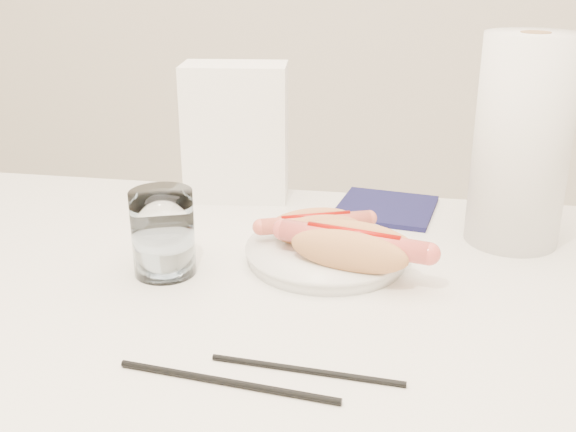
% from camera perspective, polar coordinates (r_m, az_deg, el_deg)
% --- Properties ---
extents(table, '(1.20, 0.80, 0.75)m').
position_cam_1_polar(table, '(0.89, -4.46, -9.81)').
color(table, white).
rests_on(table, ground).
extents(plate, '(0.24, 0.24, 0.02)m').
position_cam_1_polar(plate, '(0.94, 3.22, -3.24)').
color(plate, white).
rests_on(plate, table).
extents(hotdog_left, '(0.15, 0.10, 0.04)m').
position_cam_1_polar(hotdog_left, '(0.96, 2.31, -0.91)').
color(hotdog_left, '#CD8252').
rests_on(hotdog_left, plate).
extents(hotdog_right, '(0.20, 0.11, 0.05)m').
position_cam_1_polar(hotdog_right, '(0.88, 5.42, -2.59)').
color(hotdog_right, tan).
rests_on(hotdog_right, plate).
extents(water_glass, '(0.08, 0.08, 0.11)m').
position_cam_1_polar(water_glass, '(0.90, -10.36, -1.39)').
color(water_glass, silver).
rests_on(water_glass, table).
extents(chopstick_near, '(0.23, 0.03, 0.01)m').
position_cam_1_polar(chopstick_near, '(0.69, -5.07, -13.59)').
color(chopstick_near, black).
rests_on(chopstick_near, table).
extents(chopstick_far, '(0.20, 0.02, 0.01)m').
position_cam_1_polar(chopstick_far, '(0.71, 1.57, -12.72)').
color(chopstick_far, black).
rests_on(chopstick_far, table).
extents(napkin_box, '(0.18, 0.11, 0.23)m').
position_cam_1_polar(napkin_box, '(1.16, -4.35, 6.97)').
color(napkin_box, white).
rests_on(napkin_box, table).
extents(navy_napkin, '(0.17, 0.17, 0.01)m').
position_cam_1_polar(navy_napkin, '(1.13, 8.13, 0.65)').
color(navy_napkin, '#13133C').
rests_on(navy_napkin, table).
extents(paper_towel_roll, '(0.14, 0.14, 0.30)m').
position_cam_1_polar(paper_towel_roll, '(1.01, 18.89, 5.85)').
color(paper_towel_roll, white).
rests_on(paper_towel_roll, table).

